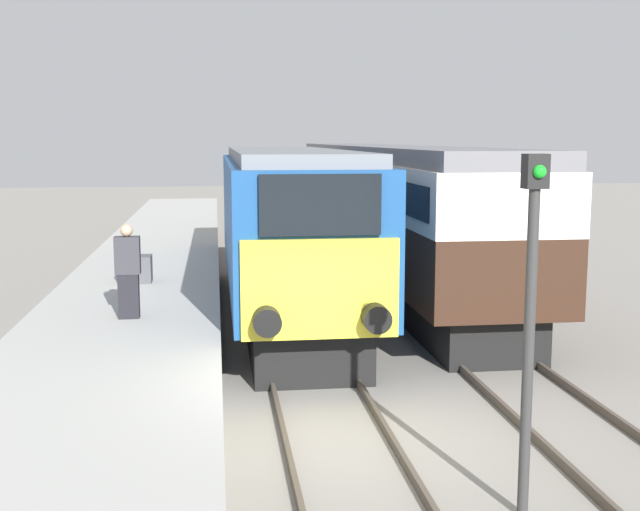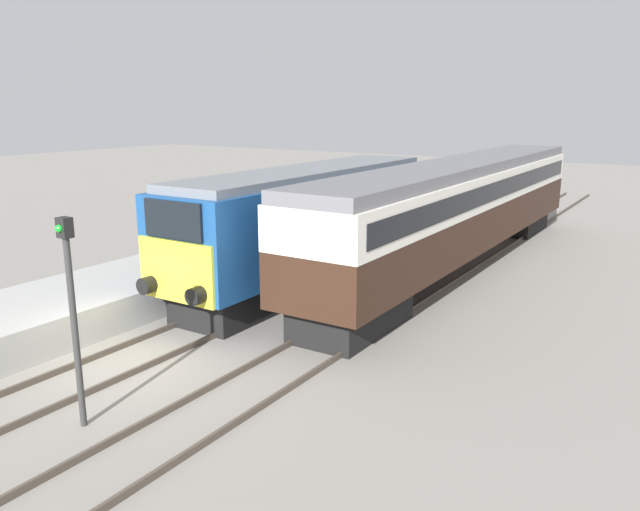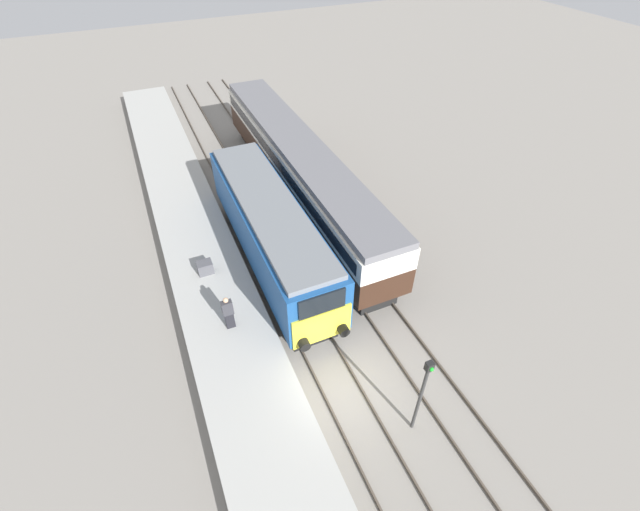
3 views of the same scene
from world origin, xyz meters
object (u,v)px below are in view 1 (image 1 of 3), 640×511
passenger_carriage (387,198)px  person_on_platform (128,272)px  signal_post (530,307)px  luggage_crate (136,269)px  locomotive (286,226)px

passenger_carriage → person_on_platform: passenger_carriage is taller
signal_post → luggage_crate: size_ratio=5.66×
locomotive → passenger_carriage: (3.40, 4.88, 0.26)m
passenger_carriage → locomotive: bearing=-124.9°
locomotive → person_on_platform: 4.99m
person_on_platform → signal_post: bearing=-52.7°
locomotive → person_on_platform: bearing=-129.5°
signal_post → luggage_crate: 11.29m
locomotive → luggage_crate: 3.51m
locomotive → signal_post: bearing=-80.6°
locomotive → passenger_carriage: passenger_carriage is taller
locomotive → passenger_carriage: size_ratio=0.61×
signal_post → locomotive: bearing=99.4°
passenger_carriage → luggage_crate: 8.56m
signal_post → luggage_crate: (-5.09, 10.02, -1.12)m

